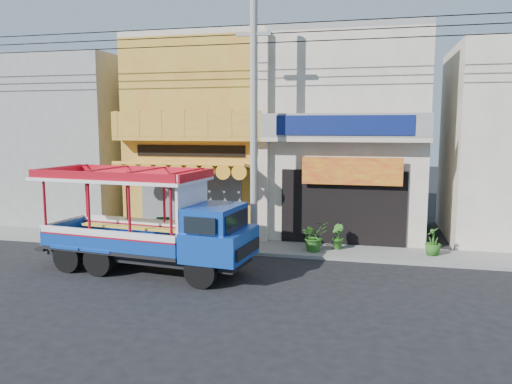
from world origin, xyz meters
The scene contains 12 objects.
ground centered at (0.00, 0.00, 0.00)m, with size 90.00×90.00×0.00m, color black.
sidewalk centered at (0.00, 4.00, 0.06)m, with size 30.00×2.00×0.12m, color slate.
shophouse_left centered at (-4.00, 7.96, 4.11)m, with size 6.00×7.50×8.24m.
shophouse_right centered at (2.00, 7.96, 4.11)m, with size 6.00×6.75×8.24m.
party_pilaster centered at (-1.00, 4.85, 4.00)m, with size 0.35×0.30×8.00m, color #B8AA97.
filler_building_left centered at (-11.00, 8.00, 3.80)m, with size 6.00×6.00×7.60m, color gray.
utility_pole centered at (-0.85, 3.30, 5.03)m, with size 28.00×0.26×9.00m.
songthaew_truck centered at (-3.26, 0.35, 1.54)m, with size 7.07×2.97×3.20m.
green_sign centered at (-4.71, 3.96, 0.51)m, with size 0.60×0.41×0.92m.
potted_plant_a centered at (1.09, 3.72, 0.66)m, with size 0.97×0.84×1.08m, color #285D1A.
potted_plant_b centered at (1.87, 4.22, 0.57)m, with size 0.49×0.40×0.89m, color #285D1A.
potted_plant_c centered at (5.13, 4.09, 0.61)m, with size 0.55×0.55×0.98m, color #285D1A.
Camera 1 is at (3.09, -13.58, 4.54)m, focal length 35.00 mm.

